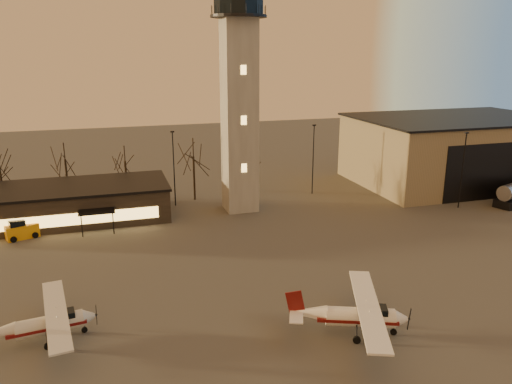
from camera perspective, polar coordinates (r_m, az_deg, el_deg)
The scene contains 9 objects.
ground at distance 40.36m, azimuth 9.86°, elevation -14.47°, with size 220.00×220.00×0.00m, color #494744.
control_tower at distance 63.11m, azimuth -1.93°, elevation 12.33°, with size 6.80×6.80×32.60m.
hangar at distance 84.70m, azimuth 21.67°, elevation 4.51°, with size 30.60×20.60×10.30m.
terminal at distance 65.58m, azimuth -21.18°, elevation -1.22°, with size 25.40×12.20×4.30m.
light_poles at distance 65.78m, azimuth -1.65°, elevation 2.86°, with size 58.50×12.25×10.14m.
tree_row at distance 71.47m, azimuth -14.51°, elevation 3.84°, with size 37.20×9.20×8.80m.
cessna_front at distance 38.68m, azimuth 12.00°, elevation -14.10°, with size 9.67×11.72×3.32m.
cessna_rear at distance 40.10m, azimuth -22.27°, elevation -14.03°, with size 8.75×11.03×3.03m.
service_cart at distance 61.68m, azimuth -25.24°, elevation -4.05°, with size 3.77×3.01×2.13m.
Camera 1 is at (-16.42, -30.81, 20.26)m, focal length 35.00 mm.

